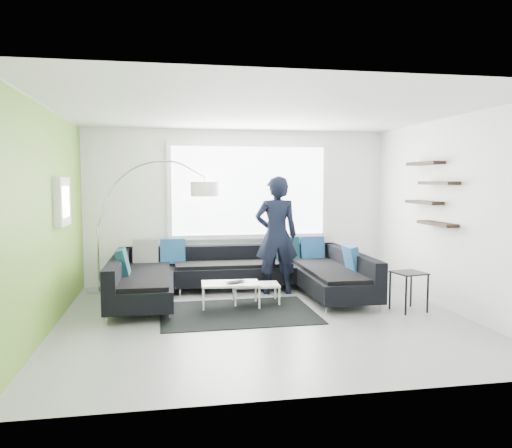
{
  "coord_description": "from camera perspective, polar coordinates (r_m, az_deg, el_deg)",
  "views": [
    {
      "loc": [
        -1.28,
        -6.55,
        1.89
      ],
      "look_at": [
        0.05,
        0.9,
        1.23
      ],
      "focal_mm": 35.0,
      "sensor_mm": 36.0,
      "label": 1
    }
  ],
  "objects": [
    {
      "name": "person",
      "position": [
        8.29,
        2.34,
        -1.3
      ],
      "size": [
        0.78,
        0.57,
        1.96
      ],
      "primitive_type": "imported",
      "rotation": [
        0.0,
        0.0,
        3.07
      ],
      "color": "black",
      "rests_on": "ground"
    },
    {
      "name": "ground",
      "position": [
        6.93,
        0.94,
        -10.8
      ],
      "size": [
        5.5,
        5.5,
        0.0
      ],
      "primitive_type": "plane",
      "color": "gray",
      "rests_on": "ground"
    },
    {
      "name": "room_shell",
      "position": [
        6.88,
        0.94,
        4.35
      ],
      "size": [
        5.54,
        5.04,
        2.82
      ],
      "color": "white",
      "rests_on": "ground"
    },
    {
      "name": "coffee_table",
      "position": [
        7.64,
        -1.45,
        -7.9
      ],
      "size": [
        1.14,
        0.7,
        0.36
      ],
      "primitive_type": "cube",
      "rotation": [
        0.0,
        0.0,
        -0.05
      ],
      "color": "white",
      "rests_on": "ground"
    },
    {
      "name": "sectional_sofa",
      "position": [
        7.97,
        -1.96,
        -5.96
      ],
      "size": [
        3.94,
        2.46,
        0.85
      ],
      "rotation": [
        0.0,
        0.0,
        -0.01
      ],
      "color": "black",
      "rests_on": "ground"
    },
    {
      "name": "rug",
      "position": [
        7.23,
        -2.11,
        -10.08
      ],
      "size": [
        2.2,
        1.61,
        0.01
      ],
      "primitive_type": "cube",
      "rotation": [
        0.0,
        0.0,
        0.01
      ],
      "color": "black",
      "rests_on": "ground"
    },
    {
      "name": "arc_lamp",
      "position": [
        8.8,
        -17.68,
        -0.29
      ],
      "size": [
        2.23,
        1.29,
        2.23
      ],
      "primitive_type": null,
      "rotation": [
        0.0,
        0.0,
        -0.21
      ],
      "color": "white",
      "rests_on": "ground"
    },
    {
      "name": "laptop",
      "position": [
        7.45,
        -2.15,
        -6.72
      ],
      "size": [
        0.48,
        0.46,
        0.02
      ],
      "primitive_type": "imported",
      "rotation": [
        0.0,
        0.0,
        0.5
      ],
      "color": "black",
      "rests_on": "coffee_table"
    },
    {
      "name": "side_table",
      "position": [
        7.6,
        17.04,
        -7.39
      ],
      "size": [
        0.48,
        0.48,
        0.57
      ],
      "primitive_type": "cube",
      "rotation": [
        0.0,
        0.0,
        0.18
      ],
      "color": "black",
      "rests_on": "ground"
    }
  ]
}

